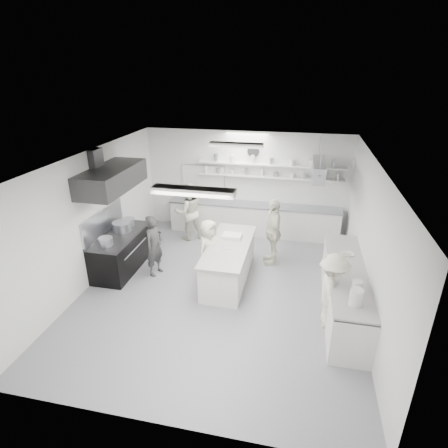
% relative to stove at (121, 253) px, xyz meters
% --- Properties ---
extents(floor, '(6.00, 7.00, 0.02)m').
position_rel_stove_xyz_m(floor, '(2.60, -0.40, -0.46)').
color(floor, gray).
rests_on(floor, ground).
extents(ceiling, '(6.00, 7.00, 0.02)m').
position_rel_stove_xyz_m(ceiling, '(2.60, -0.40, 2.56)').
color(ceiling, silver).
rests_on(ceiling, wall_back).
extents(wall_back, '(6.00, 0.04, 3.00)m').
position_rel_stove_xyz_m(wall_back, '(2.60, 3.10, 1.05)').
color(wall_back, silver).
rests_on(wall_back, floor).
extents(wall_front, '(6.00, 0.04, 3.00)m').
position_rel_stove_xyz_m(wall_front, '(2.60, -3.90, 1.05)').
color(wall_front, silver).
rests_on(wall_front, floor).
extents(wall_left, '(0.04, 7.00, 3.00)m').
position_rel_stove_xyz_m(wall_left, '(-0.40, -0.40, 1.05)').
color(wall_left, silver).
rests_on(wall_left, floor).
extents(wall_right, '(0.04, 7.00, 3.00)m').
position_rel_stove_xyz_m(wall_right, '(5.60, -0.40, 1.05)').
color(wall_right, silver).
rests_on(wall_right, floor).
extents(stove, '(0.80, 1.80, 0.90)m').
position_rel_stove_xyz_m(stove, '(0.00, 0.00, 0.00)').
color(stove, black).
rests_on(stove, floor).
extents(exhaust_hood, '(0.85, 2.00, 0.50)m').
position_rel_stove_xyz_m(exhaust_hood, '(0.00, -0.00, 1.90)').
color(exhaust_hood, '#303031').
rests_on(exhaust_hood, wall_left).
extents(back_counter, '(5.00, 0.60, 0.92)m').
position_rel_stove_xyz_m(back_counter, '(2.90, 2.80, 0.01)').
color(back_counter, silver).
rests_on(back_counter, floor).
extents(shelf_lower, '(4.20, 0.26, 0.04)m').
position_rel_stove_xyz_m(shelf_lower, '(3.30, 2.97, 1.30)').
color(shelf_lower, silver).
rests_on(shelf_lower, wall_back).
extents(shelf_upper, '(4.20, 0.26, 0.04)m').
position_rel_stove_xyz_m(shelf_upper, '(3.30, 2.97, 1.65)').
color(shelf_upper, silver).
rests_on(shelf_upper, wall_back).
extents(pass_through_window, '(1.30, 0.04, 1.00)m').
position_rel_stove_xyz_m(pass_through_window, '(1.30, 3.08, 1.00)').
color(pass_through_window, black).
rests_on(pass_through_window, wall_back).
extents(wall_clock, '(0.32, 0.05, 0.32)m').
position_rel_stove_xyz_m(wall_clock, '(2.80, 3.06, 2.00)').
color(wall_clock, silver).
rests_on(wall_clock, wall_back).
extents(right_counter, '(0.74, 3.30, 0.94)m').
position_rel_stove_xyz_m(right_counter, '(5.25, -0.60, 0.02)').
color(right_counter, silver).
rests_on(right_counter, floor).
extents(pot_rack, '(0.30, 1.60, 0.40)m').
position_rel_stove_xyz_m(pot_rack, '(4.60, 2.00, 1.85)').
color(pot_rack, '#9FA1AA').
rests_on(pot_rack, ceiling).
extents(light_fixture_front, '(1.30, 0.25, 0.10)m').
position_rel_stove_xyz_m(light_fixture_front, '(2.60, -2.20, 2.49)').
color(light_fixture_front, silver).
rests_on(light_fixture_front, ceiling).
extents(light_fixture_rear, '(1.30, 0.25, 0.10)m').
position_rel_stove_xyz_m(light_fixture_rear, '(2.60, 1.40, 2.49)').
color(light_fixture_rear, silver).
rests_on(light_fixture_rear, ceiling).
extents(prep_island, '(0.87, 2.31, 0.85)m').
position_rel_stove_xyz_m(prep_island, '(2.69, 0.11, -0.03)').
color(prep_island, silver).
rests_on(prep_island, floor).
extents(stove_pot, '(0.45, 0.45, 0.28)m').
position_rel_stove_xyz_m(stove_pot, '(0.00, 0.20, 0.60)').
color(stove_pot, '#9FA1AA').
rests_on(stove_pot, stove).
extents(cook_stove, '(0.50, 0.63, 1.51)m').
position_rel_stove_xyz_m(cook_stove, '(0.91, -0.02, 0.30)').
color(cook_stove, '#323233').
rests_on(cook_stove, floor).
extents(cook_back, '(1.04, 0.99, 1.68)m').
position_rel_stove_xyz_m(cook_back, '(1.12, 2.06, 0.39)').
color(cook_back, beige).
rests_on(cook_back, floor).
extents(cook_island_left, '(0.68, 0.82, 1.44)m').
position_rel_stove_xyz_m(cook_island_left, '(2.19, 0.18, 0.27)').
color(cook_island_left, beige).
rests_on(cook_island_left, floor).
extents(cook_island_right, '(0.60, 1.07, 1.73)m').
position_rel_stove_xyz_m(cook_island_right, '(3.61, 1.13, 0.42)').
color(cook_island_right, beige).
rests_on(cook_island_right, floor).
extents(cook_right, '(0.66, 1.05, 1.54)m').
position_rel_stove_xyz_m(cook_right, '(4.93, -1.15, 0.32)').
color(cook_right, beige).
rests_on(cook_right, floor).
extents(bowl_island_a, '(0.26, 0.26, 0.06)m').
position_rel_stove_xyz_m(bowl_island_a, '(2.70, -0.01, 0.43)').
color(bowl_island_a, '#9FA1AA').
rests_on(bowl_island_a, prep_island).
extents(bowl_island_b, '(0.28, 0.28, 0.07)m').
position_rel_stove_xyz_m(bowl_island_b, '(2.58, 0.73, 0.43)').
color(bowl_island_b, silver).
rests_on(bowl_island_b, prep_island).
extents(bowl_right, '(0.31, 0.31, 0.06)m').
position_rel_stove_xyz_m(bowl_right, '(5.30, 0.04, 0.52)').
color(bowl_right, silver).
rests_on(bowl_right, right_counter).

